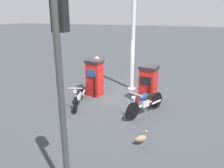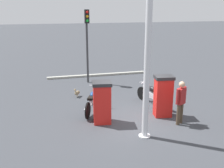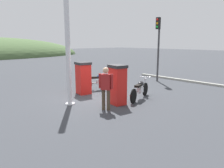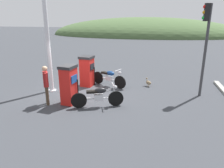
% 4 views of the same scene
% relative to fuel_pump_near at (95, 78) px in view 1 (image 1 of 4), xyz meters
% --- Properties ---
extents(ground_plane, '(120.00, 120.00, 0.00)m').
position_rel_fuel_pump_near_xyz_m(ground_plane, '(0.05, 1.23, -0.84)').
color(ground_plane, '#383A3F').
extents(fuel_pump_near, '(0.68, 0.79, 1.66)m').
position_rel_fuel_pump_near_xyz_m(fuel_pump_near, '(0.00, 0.00, 0.00)').
color(fuel_pump_near, red).
rests_on(fuel_pump_near, ground).
extents(fuel_pump_far, '(0.75, 0.78, 1.60)m').
position_rel_fuel_pump_near_xyz_m(fuel_pump_far, '(0.00, 2.47, -0.03)').
color(fuel_pump_far, red).
rests_on(fuel_pump_far, ground).
extents(motorcycle_near_pump, '(2.03, 0.88, 0.96)m').
position_rel_fuel_pump_near_xyz_m(motorcycle_near_pump, '(1.29, -0.13, -0.36)').
color(motorcycle_near_pump, black).
rests_on(motorcycle_near_pump, ground).
extents(motorcycle_far_pump, '(1.95, 1.00, 0.97)m').
position_rel_fuel_pump_near_xyz_m(motorcycle_far_pump, '(1.15, 2.62, -0.36)').
color(motorcycle_far_pump, black).
rests_on(motorcycle_far_pump, ground).
extents(attendant_person, '(0.36, 0.54, 1.65)m').
position_rel_fuel_pump_near_xyz_m(attendant_person, '(-0.88, -0.28, 0.10)').
color(attendant_person, '#473828').
rests_on(attendant_person, ground).
extents(wandering_duck, '(0.38, 0.38, 0.44)m').
position_rel_fuel_pump_near_xyz_m(wandering_duck, '(3.19, 3.00, -0.63)').
color(wandering_duck, '#847051').
rests_on(wandering_duck, ground).
extents(roadside_traffic_light, '(0.38, 0.25, 4.06)m').
position_rel_fuel_pump_near_xyz_m(roadside_traffic_light, '(5.53, 2.05, 1.92)').
color(roadside_traffic_light, '#38383A').
rests_on(roadside_traffic_light, ground).
extents(canopy_support_pole, '(0.40, 0.40, 4.65)m').
position_rel_fuel_pump_near_xyz_m(canopy_support_pole, '(-1.49, 1.33, 1.41)').
color(canopy_support_pole, silver).
rests_on(canopy_support_pole, ground).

